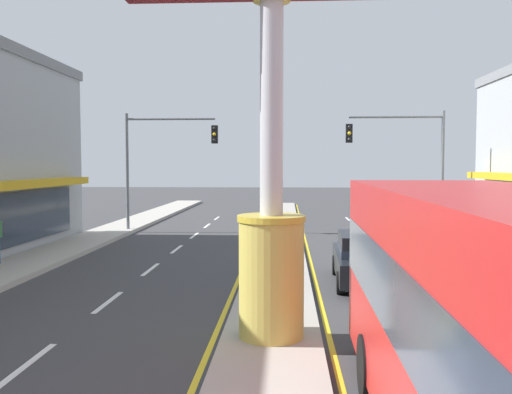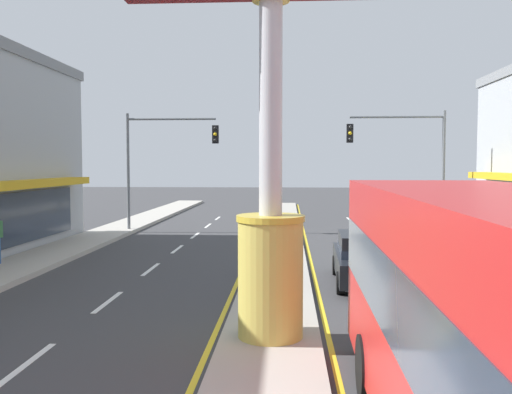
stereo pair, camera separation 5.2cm
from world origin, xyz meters
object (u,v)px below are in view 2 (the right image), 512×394
at_px(sedan_near_right_lane, 451,245).
at_px(traffic_light_left_side, 161,151).
at_px(district_sign, 271,145).
at_px(sedan_far_right_lane, 366,258).
at_px(traffic_light_right_side, 408,150).

bearing_deg(sedan_near_right_lane, traffic_light_left_side, 143.56).
height_order(district_sign, sedan_far_right_lane, district_sign).
bearing_deg(traffic_light_right_side, sedan_far_right_lane, -107.67).
relative_size(sedan_near_right_lane, sedan_far_right_lane, 1.00).
distance_m(traffic_light_right_side, sedan_far_right_lane, 12.32).
height_order(district_sign, traffic_light_right_side, district_sign).
xyz_separation_m(district_sign, traffic_light_right_side, (6.24, 16.72, 0.31)).
bearing_deg(sedan_far_right_lane, district_sign, -115.89).
xyz_separation_m(sedan_near_right_lane, sedan_far_right_lane, (-3.31, -2.83, 0.00)).
xyz_separation_m(district_sign, sedan_near_right_lane, (5.95, 8.29, -3.15)).
bearing_deg(traffic_light_right_side, traffic_light_left_side, 177.38).
height_order(traffic_light_left_side, sedan_far_right_lane, traffic_light_left_side).
bearing_deg(sedan_far_right_lane, traffic_light_right_side, 72.33).
bearing_deg(district_sign, traffic_light_left_side, 109.83).
bearing_deg(sedan_near_right_lane, traffic_light_right_side, 88.08).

